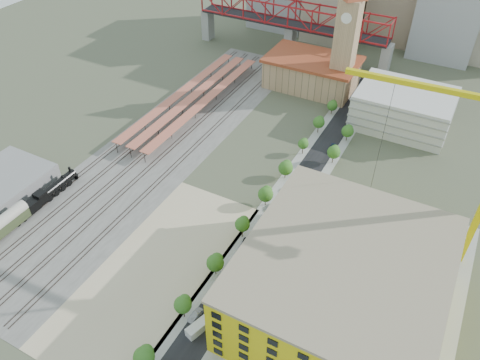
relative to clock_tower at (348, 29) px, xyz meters
The scene contains 27 objects.
ground 85.36m from the clock_tower, 95.71° to the right, with size 400.00×400.00×0.00m, color #474C38.
ballast_strip 81.63m from the clock_tower, 125.15° to the right, with size 36.00×165.00×0.06m, color #605E59.
dirt_lot 115.74m from the clock_tower, 96.14° to the right, with size 28.00×67.00×0.06m, color tan.
street_asphalt 71.48m from the clock_tower, 82.98° to the right, with size 12.00×170.00×0.06m, color black.
sidewalk_west 71.08m from the clock_tower, 87.80° to the right, with size 3.00×170.00×0.04m, color gray.
sidewalk_east 72.31m from the clock_tower, 78.27° to the right, with size 3.00×170.00×0.04m, color gray.
construction_pad 110.41m from the clock_tower, 69.69° to the right, with size 50.00×90.00×0.06m, color gray.
rail_tracks 82.57m from the clock_tower, 126.24° to the right, with size 26.56×160.00×0.18m.
platform_canopies 65.08m from the clock_tower, 144.47° to the right, with size 16.00×80.00×4.12m.
station_hall 25.65m from the clock_tower, behind, with size 38.00×24.00×13.10m.
clock_tower is the anchor object (origin of this frame).
parking_garage 36.81m from the clock_tower, 19.64° to the right, with size 34.00×26.00×14.00m, color silver.
truss_bridge 42.56m from the clock_tower, 142.85° to the left, with size 94.00×9.60×25.60m.
construction_building 107.36m from the clock_tower, 71.22° to the right, with size 44.60×50.60×18.80m.
street_trees 80.70m from the clock_tower, 83.91° to the right, with size 15.40×124.40×8.00m.
distant_hills 213.32m from the clock_tower, 78.30° to the left, with size 647.00×264.00×227.00m.
locomotive 121.28m from the clock_tower, 119.34° to the right, with size 3.11×23.97×5.99m.
site_trailer_a 123.61m from the clock_tower, 86.19° to the right, with size 2.38×9.04×2.47m, color silver.
site_trailer_b 104.68m from the clock_tower, 85.46° to the right, with size 2.33×8.84×2.42m, color silver.
site_trailer_c 101.15m from the clock_tower, 85.29° to the right, with size 2.55×9.69×2.65m, color silver.
site_trailer_d 86.77m from the clock_tower, 84.42° to the right, with size 2.55×9.70×2.65m, color silver.
car_1 122.19m from the clock_tower, 87.59° to the right, with size 1.59×4.56×1.50m, color gray.
car_2 97.29m from the clock_tower, 86.92° to the right, with size 2.38×5.17×1.44m, color black.
car_3 80.59m from the clock_tower, 86.21° to the right, with size 1.82×4.47×1.30m, color navy.
car_5 97.58m from the clock_tower, 83.24° to the right, with size 1.53×4.38×1.44m, color #A9A9AF.
car_6 67.55m from the clock_tower, 79.70° to the right, with size 2.54×5.52×1.53m, color black.
car_7 48.68m from the clock_tower, 73.97° to the right, with size 2.02×4.96×1.44m, color navy.
Camera 1 is at (53.34, -91.65, 97.65)m, focal length 35.00 mm.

